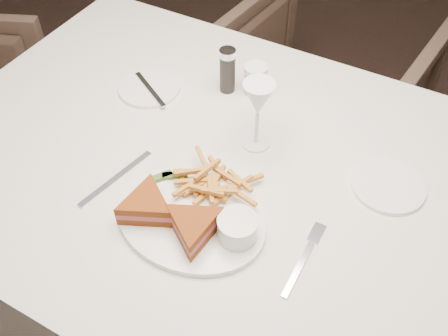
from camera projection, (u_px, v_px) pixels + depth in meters
ground at (170, 239)px, 1.89m from camera, size 5.00×5.00×0.00m
table at (233, 257)px, 1.40m from camera, size 1.47×0.98×0.75m
chair_far at (319, 90)px, 1.91m from camera, size 0.77×0.73×0.72m
table_setting at (214, 175)px, 1.06m from camera, size 0.80×0.63×0.18m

